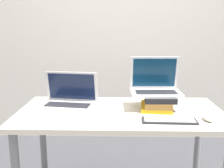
{
  "coord_description": "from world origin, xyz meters",
  "views": [
    {
      "loc": [
        -0.02,
        -1.3,
        1.24
      ],
      "look_at": [
        -0.06,
        0.33,
        0.88
      ],
      "focal_mm": 42.0,
      "sensor_mm": 36.0,
      "label": 1
    }
  ],
  "objects_px": {
    "laptop_left": "(69,99)",
    "wireless_keyboard": "(169,120)",
    "mouse": "(208,118)",
    "laptop_on_books": "(155,86)",
    "book_stack": "(158,101)"
  },
  "relations": [
    {
      "from": "laptop_on_books",
      "to": "mouse",
      "type": "bearing_deg",
      "value": -43.69
    },
    {
      "from": "laptop_left",
      "to": "wireless_keyboard",
      "type": "relative_size",
      "value": 1.26
    },
    {
      "from": "laptop_left",
      "to": "mouse",
      "type": "xyz_separation_m",
      "value": [
        0.87,
        -0.28,
        -0.03
      ]
    },
    {
      "from": "laptop_left",
      "to": "laptop_on_books",
      "type": "bearing_deg",
      "value": -1.03
    },
    {
      "from": "book_stack",
      "to": "mouse",
      "type": "distance_m",
      "value": 0.35
    },
    {
      "from": "mouse",
      "to": "wireless_keyboard",
      "type": "bearing_deg",
      "value": -173.57
    },
    {
      "from": "laptop_on_books",
      "to": "mouse",
      "type": "height_order",
      "value": "laptop_on_books"
    },
    {
      "from": "laptop_on_books",
      "to": "wireless_keyboard",
      "type": "xyz_separation_m",
      "value": [
        0.05,
        -0.29,
        -0.14
      ]
    },
    {
      "from": "wireless_keyboard",
      "to": "mouse",
      "type": "distance_m",
      "value": 0.23
    },
    {
      "from": "laptop_on_books",
      "to": "wireless_keyboard",
      "type": "bearing_deg",
      "value": -80.93
    },
    {
      "from": "laptop_left",
      "to": "wireless_keyboard",
      "type": "bearing_deg",
      "value": -25.39
    },
    {
      "from": "wireless_keyboard",
      "to": "book_stack",
      "type": "bearing_deg",
      "value": 96.84
    },
    {
      "from": "mouse",
      "to": "laptop_left",
      "type": "bearing_deg",
      "value": 162.35
    },
    {
      "from": "laptop_on_books",
      "to": "book_stack",
      "type": "bearing_deg",
      "value": -64.65
    },
    {
      "from": "mouse",
      "to": "book_stack",
      "type": "bearing_deg",
      "value": 138.42
    }
  ]
}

